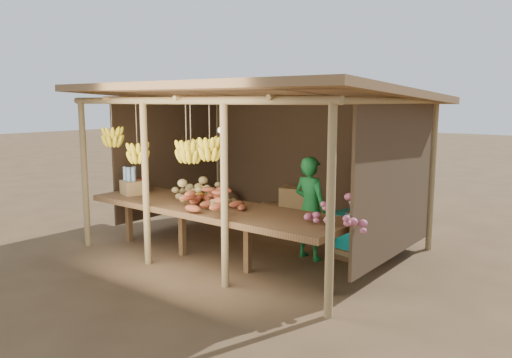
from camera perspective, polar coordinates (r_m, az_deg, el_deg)
The scene contains 13 objects.
ground at distance 7.63m, azimuth 0.00°, elevation -7.82°, with size 60.00×60.00×0.00m, color brown.
stall_structure at distance 7.29m, azimuth -0.98°, elevation 6.61°, with size 4.70×3.50×2.43m.
counter at distance 6.74m, azimuth -4.96°, elevation -3.60°, with size 3.90×1.05×0.80m.
potato_heap at distance 6.95m, azimuth -6.74°, elevation -1.17°, with size 1.10×0.66×0.37m, color olive, non-canonical shape.
sweet_potato_heap at distance 6.45m, azimuth -5.07°, elevation -1.98°, with size 1.06×0.64×0.36m, color #9D4728, non-canonical shape.
onion_heap at distance 5.63m, azimuth 9.64°, elevation -3.67°, with size 0.88×0.53×0.36m, color #C15D76, non-canonical shape.
banana_pile at distance 6.92m, azimuth -5.80°, elevation -1.32°, with size 0.54×0.33×0.34m, color yellow, non-canonical shape.
tomato_basin at distance 8.00m, azimuth -13.35°, elevation -0.81°, with size 0.36×0.36×0.19m.
bottle_box at distance 7.74m, azimuth -14.03°, elevation -0.53°, with size 0.40×0.35×0.42m.
vendor at distance 6.98m, azimuth 6.20°, elevation -3.32°, with size 0.53×0.35×1.45m, color #176A2A.
tarp_crate at distance 7.16m, azimuth 11.66°, elevation -6.25°, with size 0.80×0.72×0.84m.
carton_stack at distance 8.64m, azimuth 3.53°, elevation -3.63°, with size 1.05×0.49×0.73m.
burlap_sacks at distance 9.49m, azimuth -4.17°, elevation -2.71°, with size 0.94×0.49×0.66m.
Camera 1 is at (4.48, -5.77, 2.19)m, focal length 35.00 mm.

